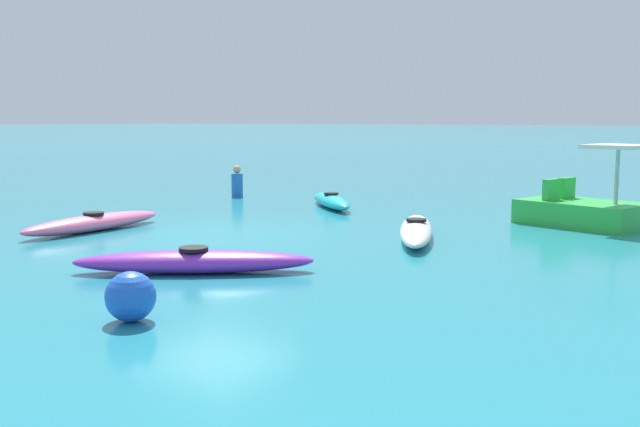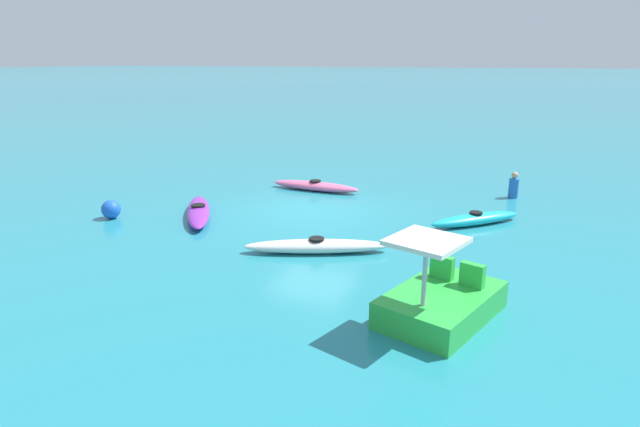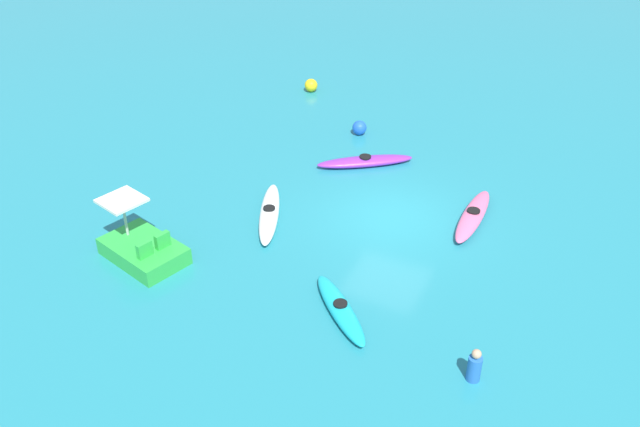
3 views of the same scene
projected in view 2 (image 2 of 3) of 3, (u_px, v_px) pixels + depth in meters
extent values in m
plane|color=teal|center=(313.00, 210.00, 16.33)|extent=(600.00, 600.00, 0.00)
ellipsoid|color=white|center=(317.00, 246.00, 12.68)|extent=(3.40, 2.03, 0.32)
cylinder|color=black|center=(317.00, 239.00, 12.63)|extent=(0.49, 0.49, 0.05)
ellipsoid|color=#19B7C6|center=(475.00, 219.00, 14.83)|extent=(2.41, 2.50, 0.32)
cylinder|color=black|center=(476.00, 213.00, 14.78)|extent=(0.51, 0.51, 0.05)
ellipsoid|color=pink|center=(315.00, 186.00, 18.70)|extent=(3.27, 0.66, 0.32)
cylinder|color=black|center=(315.00, 181.00, 18.64)|extent=(0.40, 0.40, 0.05)
ellipsoid|color=purple|center=(199.00, 211.00, 15.58)|extent=(2.54, 3.15, 0.32)
cylinder|color=black|center=(198.00, 205.00, 15.53)|extent=(0.58, 0.58, 0.05)
cube|color=green|center=(441.00, 304.00, 9.47)|extent=(2.09, 2.71, 0.50)
cube|color=green|center=(472.00, 275.00, 9.56)|extent=(0.47, 0.27, 0.44)
cube|color=green|center=(442.00, 267.00, 9.93)|extent=(0.47, 0.27, 0.44)
cylinder|color=#B2B2B7|center=(425.00, 275.00, 8.73)|extent=(0.08, 0.08, 1.10)
cube|color=silver|center=(427.00, 241.00, 8.56)|extent=(1.36, 1.36, 0.08)
sphere|color=blue|center=(111.00, 209.00, 15.39)|extent=(0.55, 0.55, 0.55)
cylinder|color=blue|center=(514.00, 188.00, 17.68)|extent=(0.40, 0.40, 0.65)
sphere|color=tan|center=(515.00, 175.00, 17.56)|extent=(0.22, 0.22, 0.22)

